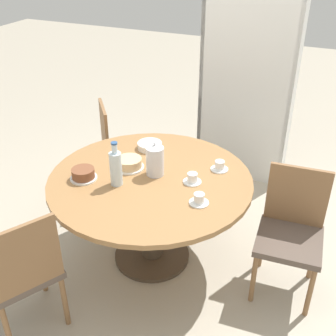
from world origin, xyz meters
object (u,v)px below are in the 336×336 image
object	(u,v)px
chair_b	(121,147)
water_bottle	(116,168)
cup_b	(192,179)
bookshelf	(247,88)
chair_a	(291,230)
cup_c	(199,199)
coffee_pot	(155,160)
cake_main	(129,163)
cake_second	(83,174)
cup_a	(220,166)
chair_c	(22,271)

from	to	relation	value
chair_b	water_bottle	distance (m)	1.08
cup_b	bookshelf	bearing A→B (deg)	90.58
chair_a	cup_c	distance (m)	0.68
coffee_pot	cake_main	distance (m)	0.22
water_bottle	cup_b	xyz separation A→B (m)	(0.46, 0.22, -0.10)
chair_b	cake_second	xyz separation A→B (m)	(0.24, -0.92, 0.28)
bookshelf	water_bottle	xyz separation A→B (m)	(-0.44, -1.69, -0.06)
cup_a	cake_main	bearing A→B (deg)	-158.79
cake_main	coffee_pot	bearing A→B (deg)	-1.07
chair_b	coffee_pot	world-z (taller)	coffee_pot
bookshelf	cup_c	size ratio (longest dim) A/B	14.84
coffee_pot	cup_b	xyz separation A→B (m)	(0.28, 0.00, -0.08)
cake_main	cake_second	bearing A→B (deg)	-130.56
bookshelf	cup_c	distance (m)	1.69
chair_b	cup_a	xyz separation A→B (m)	(1.06, -0.44, 0.27)
cup_b	cup_c	size ratio (longest dim) A/B	1.00
cake_main	cup_c	size ratio (longest dim) A/B	1.67
cake_main	cup_b	world-z (taller)	cake_main
cake_main	cup_b	distance (m)	0.48
cake_main	chair_a	bearing A→B (deg)	3.17
water_bottle	cup_a	xyz separation A→B (m)	(0.58, 0.46, -0.10)
chair_c	bookshelf	world-z (taller)	bookshelf
bookshelf	cup_b	xyz separation A→B (m)	(0.01, -1.47, -0.16)
cup_a	chair_c	bearing A→B (deg)	-124.91
chair_a	cake_second	size ratio (longest dim) A/B	4.74
chair_c	cup_a	xyz separation A→B (m)	(0.82, 1.18, 0.27)
cake_second	cup_a	world-z (taller)	cake_second
chair_c	cup_a	world-z (taller)	chair_c
chair_a	cup_b	size ratio (longest dim) A/B	7.00
cake_main	cup_b	xyz separation A→B (m)	(0.48, -0.00, -0.01)
cup_c	cake_second	bearing A→B (deg)	-177.13
coffee_pot	cup_b	world-z (taller)	coffee_pot
bookshelf	cake_second	world-z (taller)	bookshelf
bookshelf	cup_b	bearing A→B (deg)	90.58
cup_a	cup_c	world-z (taller)	same
chair_b	cup_a	size ratio (longest dim) A/B	7.00
cup_b	cup_c	distance (m)	0.25
cup_a	cup_b	size ratio (longest dim) A/B	1.00
water_bottle	cup_a	size ratio (longest dim) A/B	2.49
bookshelf	cake_second	distance (m)	1.86
bookshelf	cup_a	distance (m)	1.25
cup_c	cake_main	bearing A→B (deg)	160.52
chair_b	cup_c	xyz separation A→B (m)	(1.07, -0.88, 0.27)
chair_a	cake_main	distance (m)	1.20
chair_c	coffee_pot	world-z (taller)	coffee_pot
water_bottle	cup_b	bearing A→B (deg)	25.79
water_bottle	cake_second	bearing A→B (deg)	-172.23
chair_a	cup_a	xyz separation A→B (m)	(-0.57, 0.17, 0.27)
chair_c	cup_c	size ratio (longest dim) A/B	7.00
bookshelf	cake_second	xyz separation A→B (m)	(-0.69, -1.72, -0.15)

